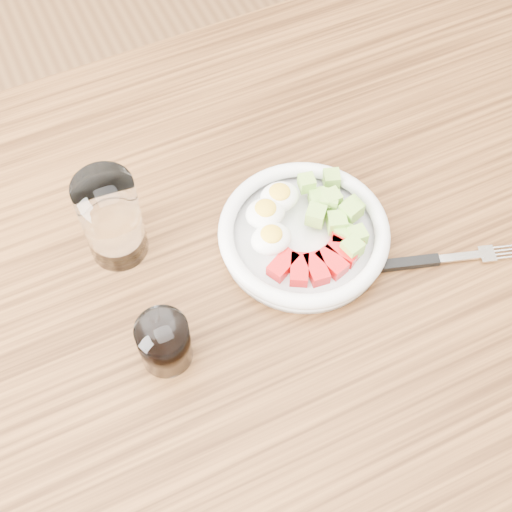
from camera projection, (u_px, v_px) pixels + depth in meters
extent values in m
plane|color=brown|center=(262.00, 445.00, 1.57)|extent=(4.00, 4.00, 0.00)
cube|color=brown|center=(463.00, 129.00, 1.56)|extent=(0.07, 0.07, 0.73)
cube|color=brown|center=(266.00, 279.00, 0.92)|extent=(1.50, 0.90, 0.04)
cylinder|color=white|center=(303.00, 239.00, 0.92)|extent=(0.21, 0.21, 0.01)
torus|color=white|center=(304.00, 232.00, 0.91)|extent=(0.22, 0.22, 0.02)
cube|color=red|center=(283.00, 265.00, 0.89)|extent=(0.05, 0.04, 0.02)
cube|color=red|center=(299.00, 270.00, 0.88)|extent=(0.04, 0.05, 0.02)
cube|color=red|center=(316.00, 269.00, 0.88)|extent=(0.03, 0.04, 0.02)
cube|color=red|center=(331.00, 263.00, 0.89)|extent=(0.03, 0.05, 0.02)
cube|color=red|center=(342.00, 252.00, 0.90)|extent=(0.04, 0.05, 0.02)
cube|color=red|center=(347.00, 239.00, 0.91)|extent=(0.05, 0.04, 0.02)
ellipsoid|color=white|center=(265.00, 213.00, 0.91)|extent=(0.05, 0.04, 0.03)
ellipsoid|color=yellow|center=(266.00, 208.00, 0.90)|extent=(0.03, 0.03, 0.01)
ellipsoid|color=white|center=(279.00, 197.00, 0.93)|extent=(0.05, 0.04, 0.03)
ellipsoid|color=yellow|center=(280.00, 192.00, 0.92)|extent=(0.03, 0.03, 0.01)
ellipsoid|color=white|center=(271.00, 239.00, 0.89)|extent=(0.05, 0.04, 0.03)
ellipsoid|color=yellow|center=(271.00, 234.00, 0.88)|extent=(0.03, 0.03, 0.01)
cube|color=#97C34B|center=(331.00, 179.00, 0.95)|extent=(0.03, 0.03, 0.02)
cube|color=#97C34B|center=(328.00, 202.00, 0.93)|extent=(0.03, 0.03, 0.02)
cube|color=#97C34B|center=(352.00, 248.00, 0.89)|extent=(0.03, 0.03, 0.02)
cube|color=#97C34B|center=(357.00, 236.00, 0.90)|extent=(0.02, 0.02, 0.02)
cube|color=#97C34B|center=(337.00, 223.00, 0.91)|extent=(0.03, 0.03, 0.02)
cube|color=#97C34B|center=(350.00, 211.00, 0.91)|extent=(0.03, 0.03, 0.02)
cube|color=#97C34B|center=(344.00, 232.00, 0.91)|extent=(0.03, 0.03, 0.02)
cube|color=#97C34B|center=(329.00, 201.00, 0.91)|extent=(0.03, 0.03, 0.02)
cube|color=#97C34B|center=(318.00, 198.00, 0.93)|extent=(0.03, 0.03, 0.02)
cube|color=#97C34B|center=(325.00, 204.00, 0.92)|extent=(0.03, 0.03, 0.02)
cube|color=#97C34B|center=(332.00, 199.00, 0.91)|extent=(0.02, 0.02, 0.02)
cube|color=#97C34B|center=(316.00, 215.00, 0.91)|extent=(0.03, 0.03, 0.02)
cube|color=#97C34B|center=(352.00, 209.00, 0.92)|extent=(0.03, 0.03, 0.02)
cube|color=#97C34B|center=(307.00, 183.00, 0.93)|extent=(0.02, 0.02, 0.02)
cube|color=black|center=(400.00, 264.00, 0.91)|extent=(0.10, 0.04, 0.01)
cube|color=silver|center=(461.00, 257.00, 0.91)|extent=(0.06, 0.03, 0.00)
cube|color=silver|center=(487.00, 254.00, 0.91)|extent=(0.03, 0.03, 0.00)
cylinder|color=silver|center=(510.00, 257.00, 0.91)|extent=(0.04, 0.01, 0.00)
cylinder|color=silver|center=(509.00, 253.00, 0.91)|extent=(0.04, 0.01, 0.00)
cylinder|color=silver|center=(507.00, 250.00, 0.92)|extent=(0.04, 0.01, 0.00)
cylinder|color=silver|center=(506.00, 246.00, 0.92)|extent=(0.04, 0.01, 0.00)
cylinder|color=white|center=(111.00, 219.00, 0.87)|extent=(0.07, 0.07, 0.13)
cylinder|color=white|center=(164.00, 342.00, 0.82)|extent=(0.06, 0.06, 0.07)
cylinder|color=black|center=(165.00, 343.00, 0.82)|extent=(0.05, 0.05, 0.06)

